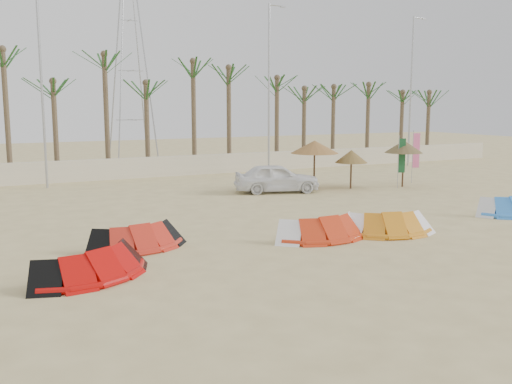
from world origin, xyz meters
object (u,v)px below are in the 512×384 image
kite_red_mid (135,235)px  kite_blue (508,205)px  parasol_right (404,147)px  parasol_mid (351,156)px  kite_orange (383,222)px  car (277,178)px  kite_red_right (319,226)px  parasol_left (315,147)px  kite_red_left (90,261)px

kite_red_mid → kite_blue: same height
parasol_right → parasol_mid: bearing=167.3°
kite_orange → car: 10.32m
kite_red_right → parasol_left: parasol_left is taller
kite_red_right → parasol_left: size_ratio=1.37×
kite_red_right → kite_blue: 9.45m
kite_red_left → parasol_left: 18.01m
kite_orange → kite_red_mid: bearing=167.0°
kite_red_right → car: 10.43m
parasol_left → kite_blue: bearing=-71.5°
kite_red_left → parasol_left: parasol_left is taller
kite_red_right → kite_orange: same height
car → kite_red_mid: bearing=147.3°
kite_red_right → kite_blue: same height
kite_red_right → parasol_mid: 12.08m
parasol_mid → car: 4.45m
parasol_left → kite_orange: bearing=-109.3°
kite_red_right → car: (3.67, 9.75, 0.34)m
kite_blue → car: bearing=120.4°
kite_red_mid → kite_red_right: same height
kite_red_right → parasol_right: bearing=37.1°
kite_red_left → kite_red_right: 8.14m
kite_red_right → parasol_mid: (7.93, 9.01, 1.37)m
kite_red_mid → parasol_right: parasol_right is taller
kite_blue → parasol_right: parasol_right is taller
kite_blue → kite_red_right: bearing=179.4°
kite_blue → car: car is taller
kite_red_right → car: car is taller
kite_blue → parasol_mid: 9.33m
parasol_right → car: size_ratio=0.59×
parasol_left → kite_red_left: bearing=-142.3°
parasol_mid → car: bearing=170.1°
kite_red_left → parasol_right: 21.33m
kite_red_right → parasol_left: (6.11, 9.91, 1.89)m
kite_orange → car: bearing=83.3°
car → kite_blue: bearing=-132.4°
kite_blue → kite_red_mid: bearing=174.2°
kite_red_left → car: (11.74, 10.79, 0.34)m
kite_red_right → car: bearing=69.4°
kite_red_mid → kite_blue: 15.68m
kite_red_mid → parasol_right: size_ratio=1.31×
parasol_right → parasol_left: bearing=162.0°
kite_red_right → parasol_mid: bearing=48.6°
kite_orange → parasol_left: bearing=70.7°
parasol_right → car: (-7.34, 1.44, -1.51)m
kite_blue → parasol_left: size_ratio=1.31×
kite_orange → parasol_left: parasol_left is taller
kite_red_left → parasol_mid: 18.94m
kite_orange → kite_blue: (6.98, 0.39, -0.00)m
car → kite_orange: bearing=-169.5°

